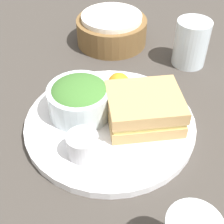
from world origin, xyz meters
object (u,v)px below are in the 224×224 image
(drink_glass, at_px, (193,43))
(bread_basket, at_px, (113,29))
(sandwich, at_px, (146,110))
(dressing_cup, at_px, (85,145))
(salad_bowl, at_px, (82,98))
(plate, at_px, (112,123))

(drink_glass, xyz_separation_m, bread_basket, (-0.18, 0.10, -0.02))
(drink_glass, bearing_deg, sandwich, -119.96)
(dressing_cup, relative_size, bread_basket, 0.29)
(sandwich, relative_size, salad_bowl, 1.21)
(plate, xyz_separation_m, salad_bowl, (-0.06, 0.02, 0.04))
(salad_bowl, bearing_deg, sandwich, -12.96)
(plate, bearing_deg, dressing_cup, -119.17)
(dressing_cup, bearing_deg, sandwich, 35.37)
(plate, relative_size, drink_glass, 2.98)
(salad_bowl, xyz_separation_m, bread_basket, (0.06, 0.29, -0.02))
(sandwich, relative_size, drink_glass, 1.35)
(dressing_cup, height_order, bread_basket, bread_basket)
(sandwich, xyz_separation_m, drink_glass, (0.12, 0.22, 0.01))
(plate, relative_size, salad_bowl, 2.67)
(dressing_cup, bearing_deg, bread_basket, 82.66)
(drink_glass, bearing_deg, bread_basket, 151.79)
(dressing_cup, distance_m, drink_glass, 0.37)
(salad_bowl, xyz_separation_m, drink_glass, (0.24, 0.19, 0.00))
(plate, bearing_deg, bread_basket, 88.98)
(sandwich, height_order, bread_basket, bread_basket)
(drink_glass, relative_size, bread_basket, 0.60)
(salad_bowl, relative_size, dressing_cup, 2.27)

